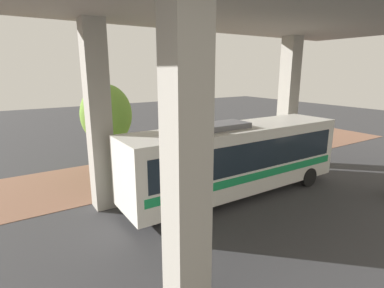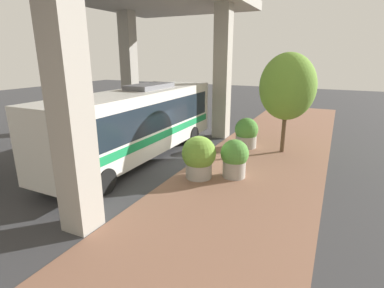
# 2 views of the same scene
# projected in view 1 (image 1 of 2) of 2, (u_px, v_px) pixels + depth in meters

# --- Properties ---
(ground_plane) EXTENTS (80.00, 80.00, 0.00)m
(ground_plane) POSITION_uv_depth(u_px,v_px,m) (206.00, 178.00, 17.02)
(ground_plane) COLOR #38383A
(ground_plane) RESTS_ON ground
(sidewalk_strip) EXTENTS (6.00, 40.00, 0.02)m
(sidewalk_strip) POSITION_uv_depth(u_px,v_px,m) (179.00, 164.00, 19.46)
(sidewalk_strip) COLOR #845B47
(sidewalk_strip) RESTS_ON ground
(overpass) EXTENTS (9.40, 19.84, 8.52)m
(overpass) POSITION_uv_depth(u_px,v_px,m) (265.00, 32.00, 11.97)
(overpass) COLOR #9E998E
(overpass) RESTS_ON ground
(bus) EXTENTS (2.74, 11.29, 3.65)m
(bus) POSITION_uv_depth(u_px,v_px,m) (236.00, 156.00, 14.26)
(bus) COLOR silver
(bus) RESTS_ON ground
(fire_hydrant) EXTENTS (0.50, 0.24, 0.96)m
(fire_hydrant) POSITION_uv_depth(u_px,v_px,m) (176.00, 173.00, 16.39)
(fire_hydrant) COLOR gold
(fire_hydrant) RESTS_ON ground
(planter_front) EXTENTS (1.31, 1.31, 1.70)m
(planter_front) POSITION_uv_depth(u_px,v_px,m) (122.00, 169.00, 15.87)
(planter_front) COLOR #9E998E
(planter_front) RESTS_ON ground
(planter_middle) EXTENTS (1.19, 1.19, 1.67)m
(planter_middle) POSITION_uv_depth(u_px,v_px,m) (186.00, 153.00, 18.84)
(planter_middle) COLOR #9E998E
(planter_middle) RESTS_ON ground
(planter_back) EXTENTS (1.45, 1.45, 1.83)m
(planter_back) POSITION_uv_depth(u_px,v_px,m) (208.00, 155.00, 18.12)
(planter_back) COLOR #9E998E
(planter_back) RESTS_ON ground
(street_tree_near) EXTENTS (2.85, 2.85, 5.22)m
(street_tree_near) POSITION_uv_depth(u_px,v_px,m) (106.00, 115.00, 16.87)
(street_tree_near) COLOR brown
(street_tree_near) RESTS_ON ground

